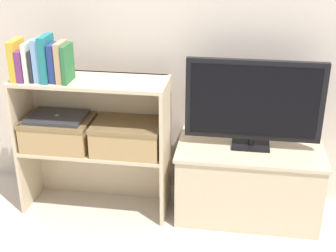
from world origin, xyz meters
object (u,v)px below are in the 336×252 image
at_px(tv_stand, 248,180).
at_px(book_navy, 55,63).
at_px(book_plum, 24,64).
at_px(storage_basket_right, 128,135).
at_px(book_teal, 47,58).
at_px(book_mustard, 17,60).
at_px(storage_basket_left, 58,131).
at_px(book_charcoal, 35,65).
at_px(book_skyblue, 40,60).
at_px(tv, 254,102).
at_px(book_forest, 68,63).
at_px(laptop, 57,117).
at_px(book_tan, 62,62).
at_px(book_ivory, 30,61).

distance_m(tv_stand, book_navy, 1.33).
distance_m(book_plum, storage_basket_right, 0.71).
distance_m(tv_stand, book_teal, 1.38).
height_order(book_mustard, book_teal, book_teal).
bearing_deg(storage_basket_left, book_charcoal, -152.98).
bearing_deg(storage_basket_left, book_skyblue, -139.56).
distance_m(book_mustard, book_navy, 0.22).
xyz_separation_m(tv, book_mustard, (-1.33, -0.12, 0.22)).
bearing_deg(tv_stand, book_navy, -173.58).
relative_size(book_teal, storage_basket_left, 0.64).
bearing_deg(tv, tv_stand, 90.00).
xyz_separation_m(tv, book_plum, (-1.29, -0.12, 0.20)).
bearing_deg(book_plum, book_navy, 0.00).
distance_m(tv_stand, book_charcoal, 1.42).
distance_m(book_forest, laptop, 0.37).
distance_m(book_mustard, storage_basket_left, 0.48).
height_order(book_teal, book_forest, book_teal).
relative_size(book_skyblue, book_teal, 0.93).
bearing_deg(tv_stand, book_skyblue, -174.03).
distance_m(tv, book_tan, 1.10).
height_order(book_charcoal, laptop, book_charcoal).
xyz_separation_m(tv, book_ivory, (-1.26, -0.12, 0.22)).
xyz_separation_m(book_skyblue, laptop, (0.05, 0.04, -0.36)).
distance_m(book_charcoal, storage_basket_left, 0.43).
xyz_separation_m(book_tan, storage_basket_left, (-0.08, 0.04, -0.44)).
height_order(book_mustard, book_charcoal, book_mustard).
relative_size(storage_basket_left, storage_basket_right, 1.00).
bearing_deg(book_skyblue, book_mustard, -180.00).
bearing_deg(book_forest, book_plum, 180.00).
relative_size(tv, book_navy, 3.64).
relative_size(tv_stand, laptop, 2.57).
height_order(book_forest, storage_basket_left, book_forest).
height_order(book_navy, book_tan, book_tan).
xyz_separation_m(book_teal, storage_basket_right, (0.43, 0.04, -0.46)).
bearing_deg(book_teal, book_charcoal, 180.00).
distance_m(book_mustard, laptop, 0.40).
bearing_deg(book_teal, book_navy, 0.00).
bearing_deg(book_forest, book_navy, 180.00).
relative_size(tv_stand, book_charcoal, 4.81).
xyz_separation_m(book_forest, laptop, (-0.11, 0.04, -0.35)).
distance_m(tv, book_mustard, 1.36).
distance_m(book_ivory, book_charcoal, 0.03).
height_order(book_ivory, book_teal, book_teal).
distance_m(book_skyblue, book_navy, 0.09).
relative_size(book_skyblue, book_navy, 1.13).
bearing_deg(storage_basket_left, book_teal, -98.27).
height_order(book_ivory, book_skyblue, book_skyblue).
height_order(book_ivory, book_navy, book_ivory).
bearing_deg(storage_basket_right, book_ivory, -175.53).
bearing_deg(book_charcoal, laptop, 27.02).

